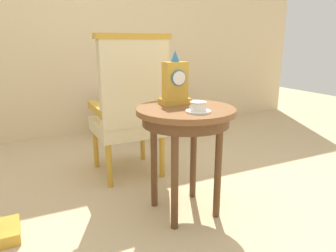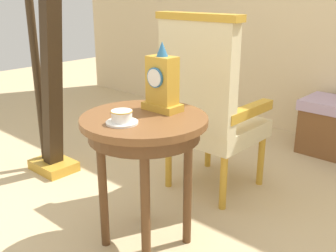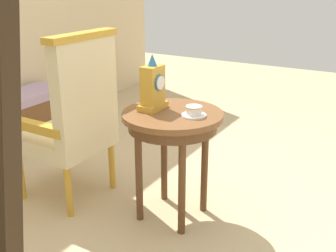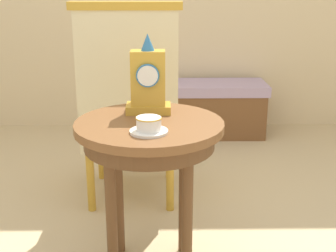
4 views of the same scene
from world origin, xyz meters
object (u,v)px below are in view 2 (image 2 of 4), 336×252
Objects in this scene: teacup_left at (122,118)px; harp at (47,75)px; armchair at (208,104)px; side_table at (144,135)px; mantel_clock at (162,83)px.

teacup_left is 1.16m from harp.
teacup_left is 0.83m from armchair.
side_table is at bearing -79.56° from armchair.
mantel_clock is at bearing -2.57° from harp.
harp reaches higher than teacup_left.
mantel_clock is 0.29× the size of armchair.
teacup_left is 0.43× the size of mantel_clock.
armchair is 1.11m from harp.
harp reaches higher than side_table.
harp is at bearing -153.55° from armchair.
side_table is at bearing 91.00° from teacup_left.
side_table is 1.13m from harp.
harp reaches higher than mantel_clock.
side_table is 0.61× the size of armchair.
armchair is at bearing 100.44° from side_table.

